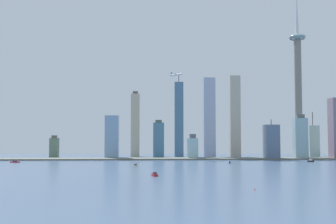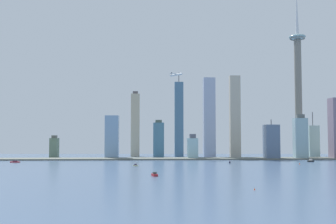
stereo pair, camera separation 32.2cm
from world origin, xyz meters
name	(u,v)px [view 2 (the right image)]	position (x,y,z in m)	size (l,w,h in m)	color
ground_plane	(239,201)	(0.00, 0.00, 0.00)	(6000.00, 6000.00, 0.00)	#475E7D
waterfront_pier	(182,159)	(0.00, 491.50, 1.34)	(842.90, 51.06, 2.68)	slate
observation_tower	(298,79)	(241.00, 530.03, 160.71)	(33.79, 33.79, 348.02)	gray
skyscraper_0	(335,128)	(295.18, 485.01, 58.90)	(17.96, 26.08, 117.80)	gray
skyscraper_1	(135,125)	(-93.98, 603.00, 69.17)	(18.47, 16.79, 141.89)	#BEB193
skyscraper_2	(112,137)	(-137.44, 530.14, 42.49)	(26.46, 26.20, 84.99)	#7DA0C5
skyscraper_3	(235,117)	(111.25, 537.21, 83.81)	(21.11, 14.36, 167.63)	#B8B09C
skyscraper_4	(179,119)	(0.43, 590.22, 80.65)	(18.77, 12.32, 182.04)	#466E8D
skyscraper_5	(300,138)	(228.18, 489.19, 40.87)	(24.91, 17.04, 86.22)	#91B3BA
skyscraper_6	(54,147)	(-261.28, 575.58, 21.16)	(15.49, 23.63, 45.81)	slate
skyscraper_7	(209,117)	(62.49, 566.07, 83.53)	(24.46, 20.51, 167.06)	#9FACCA
skyscraper_8	(313,141)	(279.01, 553.57, 33.24)	(21.93, 19.33, 94.21)	#9DBCB2
skyscraper_9	(159,139)	(-43.30, 596.63, 37.70)	(23.18, 17.50, 79.11)	teal
skyscraper_10	(271,142)	(168.96, 481.28, 33.00)	(26.36, 25.51, 75.98)	slate
skyscraper_11	(193,148)	(20.59, 502.25, 21.78)	(19.56, 22.18, 48.40)	#9DC6CD
boat_0	(155,175)	(-56.86, 175.12, 1.67)	(7.62, 13.43, 4.47)	#A62228
boat_2	(311,161)	(215.00, 408.36, 1.77)	(12.02, 7.47, 9.26)	black
boat_3	(230,162)	(69.47, 383.92, 1.66)	(4.01, 7.75, 4.47)	#1E2134
boat_4	(15,162)	(-289.09, 415.00, 1.28)	(15.87, 5.61, 7.85)	#AE2630
boat_5	(136,165)	(-83.30, 322.14, 1.31)	(8.04, 5.42, 6.62)	beige
channel_buoy_0	(300,164)	(173.71, 349.52, 1.31)	(1.80, 1.80, 2.63)	#E54C19
channel_buoy_1	(255,189)	(25.13, 54.22, 0.76)	(1.34, 1.34, 1.53)	#E54C19
airplane	(176,75)	(-8.11, 539.51, 169.83)	(27.33, 29.21, 8.64)	silver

